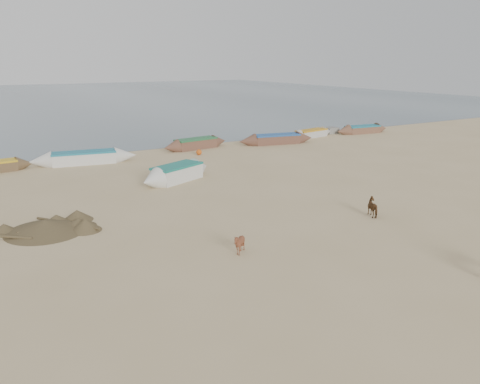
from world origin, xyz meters
The scene contains 8 objects.
ground centered at (0.00, 0.00, 0.00)m, with size 140.00×140.00×0.00m, color tan.
sea centered at (0.00, 82.00, 0.01)m, with size 160.00×160.00×0.00m, color slate.
calf_front centered at (-2.65, -0.49, 0.42)m, with size 0.68×0.77×0.85m, color brown.
calf_right centered at (5.20, 0.20, 0.44)m, with size 0.87×0.74×0.88m, color #57361C.
near_canoe centered at (-0.26, 11.22, 0.50)m, with size 5.58×1.39×1.00m, color silver, non-canonical shape.
debris_pile centered at (-8.67, 5.89, 0.25)m, with size 3.44×3.44×0.50m, color brown.
waterline_canoes centered at (3.69, 19.60, 0.41)m, with size 47.16×3.81×0.90m.
beach_clutter centered at (3.80, 19.65, 0.30)m, with size 45.59×4.87×0.64m.
Camera 1 is at (-10.99, -14.87, 7.18)m, focal length 35.00 mm.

